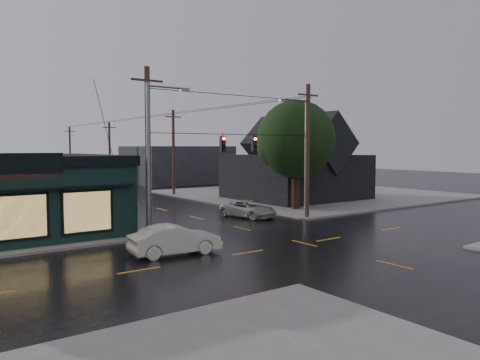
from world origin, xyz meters
TOP-DOWN VIEW (x-y plane):
  - ground_plane at (0.00, 0.00)m, footprint 160.00×160.00m
  - sidewalk_ne at (20.00, 20.00)m, footprint 28.00×28.00m
  - ne_building at (15.00, 17.00)m, footprint 12.60×11.60m
  - corner_tree at (9.05, 10.53)m, footprint 6.70×6.70m
  - utility_pole_nw at (-6.50, 6.50)m, footprint 2.00×0.32m
  - utility_pole_ne at (6.50, 6.50)m, footprint 2.00×0.32m
  - utility_pole_far_a at (6.50, 28.00)m, footprint 2.00×0.32m
  - utility_pole_far_b at (6.50, 48.00)m, footprint 2.00×0.32m
  - utility_pole_far_c at (6.50, 68.00)m, footprint 2.00×0.32m
  - span_signal_assembly at (0.10, 6.50)m, footprint 13.00×0.48m
  - streetlight_nw at (-6.80, 5.80)m, footprint 5.40×0.30m
  - streetlight_ne at (7.00, 7.20)m, footprint 5.40×0.30m
  - bg_building_east at (16.00, 45.00)m, footprint 14.00×12.00m
  - sedan_cream at (-7.24, 1.80)m, footprint 4.78×2.09m
  - suv_silver at (3.36, 9.76)m, footprint 3.07×5.04m

SIDE VIEW (x-z plane):
  - ground_plane at x=0.00m, z-range 0.00..0.00m
  - utility_pole_nw at x=-6.50m, z-range -5.08..5.08m
  - utility_pole_ne at x=6.50m, z-range -5.08..5.08m
  - utility_pole_far_a at x=6.50m, z-range -4.83..4.83m
  - utility_pole_far_b at x=6.50m, z-range -4.58..4.58m
  - utility_pole_far_c at x=6.50m, z-range -4.58..4.58m
  - streetlight_nw at x=-6.80m, z-range -4.58..4.58m
  - streetlight_ne at x=7.00m, z-range -4.58..4.58m
  - sidewalk_ne at x=20.00m, z-range 0.00..0.15m
  - suv_silver at x=3.36m, z-range 0.00..1.31m
  - sedan_cream at x=-7.24m, z-range 0.00..1.53m
  - bg_building_east at x=16.00m, z-range 0.00..5.60m
  - ne_building at x=15.00m, z-range 0.09..8.85m
  - span_signal_assembly at x=0.10m, z-range 5.08..6.31m
  - corner_tree at x=9.05m, z-range 1.44..10.77m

